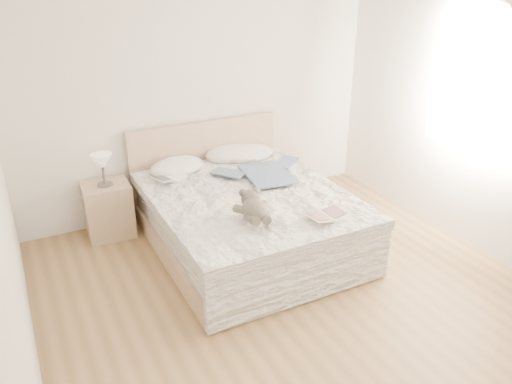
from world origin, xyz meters
The scene contains 14 objects.
floor centered at (0.00, 0.00, 0.00)m, with size 4.00×4.50×0.00m, color brown.
wall_back centered at (0.00, 2.25, 1.35)m, with size 4.00×0.02×2.70m, color silver.
wall_left centered at (-2.00, 0.00, 1.35)m, with size 0.02×4.50×2.70m, color silver.
window centered at (1.99, 0.30, 1.45)m, with size 0.02×1.30×1.10m, color white.
bed centered at (0.00, 1.19, 0.31)m, with size 1.72×2.14×1.00m.
nightstand centered at (-1.14, 2.01, 0.28)m, with size 0.45×0.40×0.56m, color tan.
table_lamp centered at (-1.14, 1.99, 0.79)m, with size 0.25×0.25×0.32m.
pillow_left centered at (-0.41, 1.95, 0.64)m, with size 0.58×0.41×0.17m, color white.
pillow_middle centered at (0.25, 2.05, 0.64)m, with size 0.59×0.41×0.18m, color white.
pillow_right centered at (0.42, 1.96, 0.64)m, with size 0.58×0.41×0.17m, color white.
blouse centered at (0.34, 1.37, 0.63)m, with size 0.67×0.72×0.03m, color #3D506D, non-canonical shape.
photo_book centered at (-0.57, 1.71, 0.63)m, with size 0.29×0.20×0.02m, color white.
childrens_book centered at (0.34, 0.34, 0.63)m, with size 0.34×0.23×0.02m, color #FAF2CA.
teddy_bear centered at (-0.22, 0.55, 0.65)m, with size 0.26×0.38×0.20m, color #595245, non-canonical shape.
Camera 1 is at (-1.87, -2.68, 2.54)m, focal length 35.00 mm.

